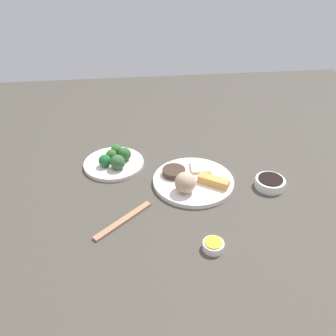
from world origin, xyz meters
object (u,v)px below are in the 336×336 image
object	(u,v)px
main_plate	(193,181)
chopsticks_pair	(123,220)
broccoli_plate	(114,164)
sauce_ramekin_hot_mustard	(213,246)
soy_sauce_bowl	(270,183)

from	to	relation	value
main_plate	chopsticks_pair	distance (m)	0.29
chopsticks_pair	broccoli_plate	bearing A→B (deg)	95.89
broccoli_plate	sauce_ramekin_hot_mustard	bearing A→B (deg)	-58.59
main_plate	chopsticks_pair	xyz separation A→B (m)	(-0.24, -0.16, -0.00)
broccoli_plate	sauce_ramekin_hot_mustard	world-z (taller)	sauce_ramekin_hot_mustard
main_plate	soy_sauce_bowl	distance (m)	0.26
main_plate	sauce_ramekin_hot_mustard	distance (m)	0.30
main_plate	sauce_ramekin_hot_mustard	bearing A→B (deg)	-89.85
sauce_ramekin_hot_mustard	broccoli_plate	bearing A→B (deg)	121.41
main_plate	broccoli_plate	world-z (taller)	main_plate
main_plate	chopsticks_pair	bearing A→B (deg)	-145.58
main_plate	broccoli_plate	size ratio (longest dim) A/B	1.26
main_plate	broccoli_plate	distance (m)	0.31
sauce_ramekin_hot_mustard	chopsticks_pair	xyz separation A→B (m)	(-0.24, 0.14, -0.01)
soy_sauce_bowl	sauce_ramekin_hot_mustard	distance (m)	0.36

